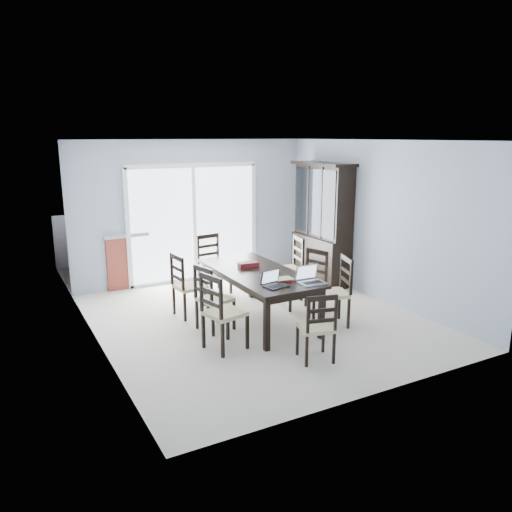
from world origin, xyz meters
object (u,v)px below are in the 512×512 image
object	(u,v)px
dining_table	(258,276)
chair_left_near	(218,304)
chair_left_far	(184,279)
hot_tub	(142,249)
game_box	(248,265)
laptop_silver	(312,279)
chair_right_far	(292,261)
laptop_dark	(277,283)
chair_end_near	(319,321)
china_hutch	(322,225)
chair_right_near	(338,284)
cell_phone	(286,287)
chair_left_mid	(209,291)
chair_right_mid	(312,274)

from	to	relation	value
dining_table	chair_left_near	size ratio (longest dim) A/B	1.87
chair_left_far	hot_tub	distance (m)	2.67
game_box	laptop_silver	bearing A→B (deg)	-73.33
chair_right_far	laptop_dark	bearing A→B (deg)	153.63
chair_end_near	laptop_dark	bearing A→B (deg)	112.14
chair_left_far	game_box	distance (m)	0.98
china_hutch	chair_left_near	world-z (taller)	china_hutch
chair_right_near	dining_table	bearing A→B (deg)	72.09
chair_left_far	chair_end_near	bearing A→B (deg)	15.08
chair_left_near	chair_right_far	xyz separation A→B (m)	(1.96, 1.38, 0.02)
cell_phone	chair_right_near	bearing A→B (deg)	29.56
chair_left_far	chair_end_near	world-z (taller)	chair_left_far
dining_table	chair_right_near	bearing A→B (deg)	-36.18
chair_left_mid	chair_right_far	bearing A→B (deg)	97.86
chair_left_near	laptop_dark	size ratio (longest dim) A/B	3.49
chair_right_mid	hot_tub	distance (m)	3.77
chair_left_mid	chair_left_far	xyz separation A→B (m)	(-0.10, 0.71, 0.01)
chair_left_near	cell_phone	size ratio (longest dim) A/B	11.67
chair_left_mid	chair_right_near	xyz separation A→B (m)	(1.72, -0.64, 0.03)
chair_right_mid	chair_right_near	bearing A→B (deg)	164.26
chair_left_far	laptop_silver	bearing A→B (deg)	32.90
dining_table	chair_right_far	world-z (taller)	chair_right_far
dining_table	chair_right_far	xyz separation A→B (m)	(1.01, 0.67, -0.04)
laptop_silver	hot_tub	size ratio (longest dim) A/B	0.17
dining_table	chair_left_near	world-z (taller)	chair_left_near
chair_right_far	game_box	xyz separation A→B (m)	(-1.02, -0.39, 0.15)
chair_left_near	dining_table	bearing A→B (deg)	113.35
game_box	chair_end_near	bearing A→B (deg)	-91.06
dining_table	chair_right_mid	world-z (taller)	chair_right_mid
chair_left_far	chair_right_mid	xyz separation A→B (m)	(1.82, -0.70, -0.00)
chair_left_far	chair_right_far	size ratio (longest dim) A/B	0.93
china_hutch	chair_right_near	bearing A→B (deg)	-119.42
china_hutch	chair_left_mid	xyz separation A→B (m)	(-2.81, -1.30, -0.49)
chair_right_far	cell_phone	size ratio (longest dim) A/B	11.97
china_hutch	chair_right_near	world-z (taller)	china_hutch
chair_end_near	chair_right_mid	bearing A→B (deg)	72.13
laptop_silver	cell_phone	bearing A→B (deg)	175.35
china_hutch	game_box	xyz separation A→B (m)	(-2.04, -0.97, -0.28)
laptop_dark	laptop_silver	xyz separation A→B (m)	(0.49, -0.10, 0.01)
laptop_dark	chair_left_mid	bearing A→B (deg)	119.95
chair_left_mid	cell_phone	xyz separation A→B (m)	(0.73, -0.80, 0.18)
cell_phone	laptop_silver	bearing A→B (deg)	14.64
dining_table	game_box	bearing A→B (deg)	92.65
laptop_silver	chair_right_mid	bearing A→B (deg)	55.88
china_hutch	chair_end_near	world-z (taller)	china_hutch
chair_left_near	hot_tub	distance (m)	4.04
chair_right_near	chair_end_near	xyz separation A→B (m)	(-0.98, -0.90, -0.08)
china_hutch	chair_left_far	world-z (taller)	china_hutch
chair_left_near	hot_tub	xyz separation A→B (m)	(0.18, 4.04, -0.12)
dining_table	hot_tub	world-z (taller)	hot_tub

